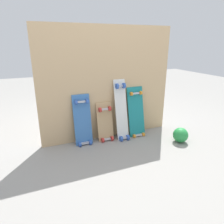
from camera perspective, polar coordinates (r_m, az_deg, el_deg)
ground_plane at (r=2.94m, az=-0.53°, el=-6.99°), size 12.00×12.00×0.00m
plywood_wall_panel at (r=2.76m, az=-1.13°, el=7.61°), size 1.83×0.04×1.49m
skateboard_blue at (r=2.69m, az=-8.05°, el=-2.88°), size 0.23×0.18×0.72m
skateboard_natural at (r=2.80m, az=-1.85°, el=-3.35°), size 0.22×0.18×0.58m
skateboard_white at (r=2.80m, az=2.65°, el=-0.07°), size 0.16×0.26×0.87m
skateboard_teal at (r=2.94m, az=6.70°, el=-0.63°), size 0.24×0.22×0.76m
rubber_ball at (r=2.92m, az=18.37°, el=-6.04°), size 0.20×0.20×0.20m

